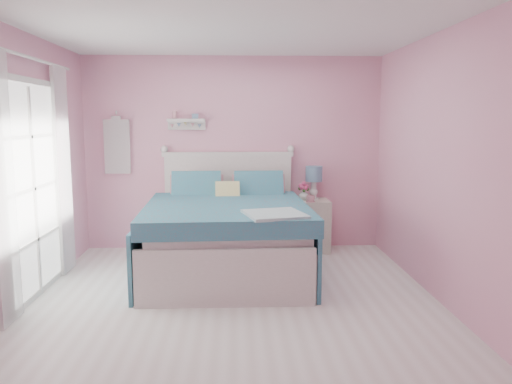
{
  "coord_description": "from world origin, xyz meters",
  "views": [
    {
      "loc": [
        0.03,
        -4.55,
        1.75
      ],
      "look_at": [
        0.26,
        1.2,
        0.92
      ],
      "focal_mm": 35.0,
      "sensor_mm": 36.0,
      "label": 1
    }
  ],
  "objects": [
    {
      "name": "room_shell",
      "position": [
        0.0,
        0.0,
        1.58
      ],
      "size": [
        4.5,
        4.5,
        4.5
      ],
      "color": "pink",
      "rests_on": "floor"
    },
    {
      "name": "curtain_far",
      "position": [
        -1.92,
        1.14,
        1.18
      ],
      "size": [
        0.04,
        0.4,
        2.32
      ],
      "primitive_type": "cube",
      "color": "white",
      "rests_on": "floor"
    },
    {
      "name": "hanging_dress",
      "position": [
        -1.55,
        2.18,
        1.4
      ],
      "size": [
        0.34,
        0.03,
        0.72
      ],
      "primitive_type": "cube",
      "color": "white",
      "rests_on": "room_shell"
    },
    {
      "name": "wall_shelf",
      "position": [
        -0.63,
        2.19,
        1.73
      ],
      "size": [
        0.5,
        0.15,
        0.25
      ],
      "color": "silver",
      "rests_on": "room_shell"
    },
    {
      "name": "nightstand",
      "position": [
        1.03,
        1.99,
        0.35
      ],
      "size": [
        0.48,
        0.47,
        0.69
      ],
      "color": "beige",
      "rests_on": "floor"
    },
    {
      "name": "curtain_near",
      "position": [
        -1.92,
        -0.34,
        1.18
      ],
      "size": [
        0.04,
        0.4,
        2.32
      ],
      "primitive_type": "cube",
      "color": "white",
      "rests_on": "floor"
    },
    {
      "name": "teacup",
      "position": [
        1.0,
        1.84,
        0.74
      ],
      "size": [
        0.13,
        0.13,
        0.09
      ],
      "primitive_type": "imported",
      "rotation": [
        0.0,
        0.0,
        0.19
      ],
      "color": "#CD8995",
      "rests_on": "nightstand"
    },
    {
      "name": "roses",
      "position": [
        0.93,
        2.01,
        0.88
      ],
      "size": [
        0.14,
        0.11,
        0.12
      ],
      "color": "#D0477B",
      "rests_on": "vase"
    },
    {
      "name": "french_door",
      "position": [
        -1.97,
        0.4,
        1.07
      ],
      "size": [
        0.04,
        1.32,
        2.16
      ],
      "color": "silver",
      "rests_on": "floor"
    },
    {
      "name": "bed",
      "position": [
        -0.08,
        1.11,
        0.43
      ],
      "size": [
        1.86,
        2.31,
        1.32
      ],
      "rotation": [
        0.0,
        0.0,
        0.04
      ],
      "color": "silver",
      "rests_on": "floor"
    },
    {
      "name": "table_lamp",
      "position": [
        1.08,
        2.06,
        1.0
      ],
      "size": [
        0.22,
        0.22,
        0.45
      ],
      "color": "white",
      "rests_on": "nightstand"
    },
    {
      "name": "vase",
      "position": [
        0.94,
        2.01,
        0.76
      ],
      "size": [
        0.17,
        0.17,
        0.14
      ],
      "primitive_type": "imported",
      "rotation": [
        0.0,
        0.0,
        0.27
      ],
      "color": "silver",
      "rests_on": "nightstand"
    },
    {
      "name": "floor",
      "position": [
        0.0,
        0.0,
        0.0
      ],
      "size": [
        4.5,
        4.5,
        0.0
      ],
      "primitive_type": "plane",
      "color": "silver",
      "rests_on": "ground"
    }
  ]
}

